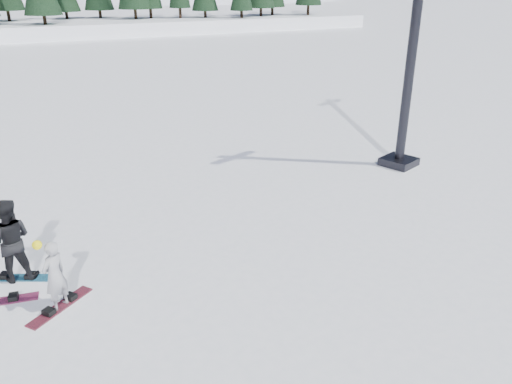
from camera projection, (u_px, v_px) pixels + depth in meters
ground at (36, 290)px, 10.55m from camera, size 420.00×420.00×0.00m
lift_tower at (408, 83)px, 16.49m from camera, size 1.91×1.35×7.07m
snowboarder_woman at (54, 275)px, 9.69m from camera, size 0.64×0.62×1.63m
snowboarder_man at (10, 241)px, 10.59m from camera, size 1.02×0.86×1.88m
snowboard_woman at (60, 307)px, 9.99m from camera, size 1.36×1.13×0.03m
snowboard_man at (18, 278)px, 10.96m from camera, size 1.47×0.92×0.03m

